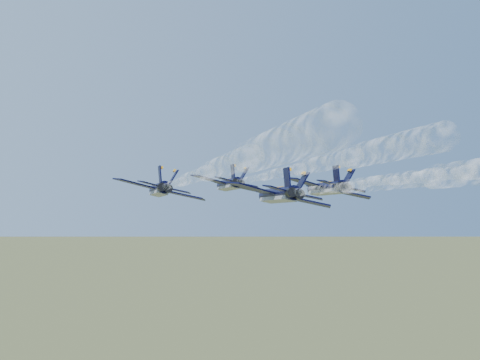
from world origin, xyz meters
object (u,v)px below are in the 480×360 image
jet_right (326,188)px  jet_slot (278,194)px  jet_lead (229,184)px  jet_left (159,189)px

jet_right → jet_slot: bearing=-125.6°
jet_lead → jet_left: (-15.07, -9.36, 0.00)m
jet_left → jet_lead: bearing=50.5°
jet_slot → jet_lead: bearing=89.8°
jet_lead → jet_slot: same height
jet_left → jet_right: same height
jet_lead → jet_left: bearing=-129.5°
jet_lead → jet_right: (4.49, -17.29, 0.00)m
jet_lead → jet_slot: bearing=-90.2°
jet_left → jet_slot: bearing=-53.4°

